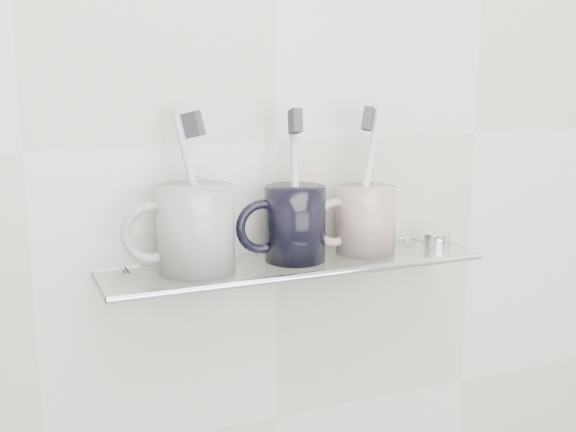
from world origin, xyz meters
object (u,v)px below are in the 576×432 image
mug_center (295,224)px  shelf_glass (295,264)px  mug_right (366,220)px  mug_left (196,229)px

mug_center → shelf_glass: bearing=-102.7°
shelf_glass → mug_right: bearing=2.7°
mug_center → mug_right: 0.10m
mug_left → mug_right: bearing=2.2°
mug_left → mug_center: mug_left is taller
shelf_glass → mug_right: 0.12m
mug_right → mug_center: bearing=157.8°
mug_left → mug_center: bearing=2.2°
shelf_glass → mug_center: size_ratio=5.12×
shelf_glass → mug_center: bearing=61.3°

